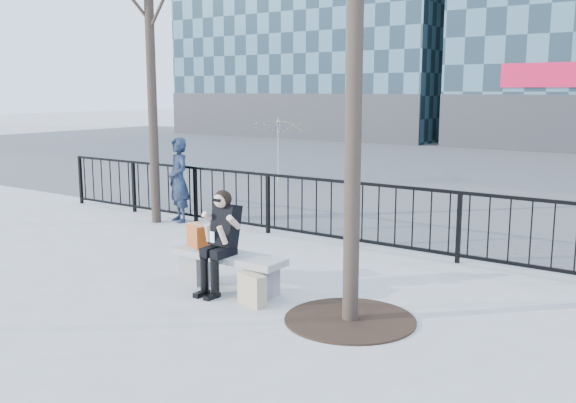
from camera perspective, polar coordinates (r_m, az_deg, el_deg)
The scene contains 10 objects.
ground at distance 8.58m, azimuth -5.32°, elevation -7.75°, with size 120.00×120.00×0.00m, color #9F9E99.
street_surface at distance 22.01m, azimuth 20.92°, elevation 2.48°, with size 60.00×23.00×0.01m, color #474747.
railing at distance 10.83m, azimuth 4.98°, elevation -1.00°, with size 14.00×0.06×1.10m.
tree_grate at distance 7.46m, azimuth 5.53°, elevation -10.40°, with size 1.50×1.50×0.02m, color black.
bench_main at distance 8.49m, azimuth -5.35°, elevation -5.81°, with size 1.65×0.46×0.49m.
seated_woman at distance 8.28m, azimuth -6.11°, elevation -3.59°, with size 0.50×0.64×1.34m.
handbag at distance 8.78m, azimuth -8.01°, elevation -3.03°, with size 0.38×0.18×0.31m, color #AF4715.
shopping_bag at distance 7.90m, azimuth -3.22°, elevation -7.81°, with size 0.41×0.15×0.39m, color #C8B18D.
standing_man at distance 12.84m, azimuth -9.70°, elevation 1.89°, with size 0.61×0.40×1.67m, color black.
vendor_umbrella at distance 17.64m, azimuth -0.94°, elevation 4.49°, with size 2.03×2.08×1.87m, color yellow.
Camera 1 is at (5.33, -6.20, 2.59)m, focal length 40.00 mm.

